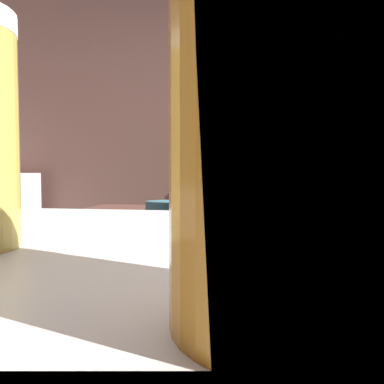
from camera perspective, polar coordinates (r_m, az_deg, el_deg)
name	(u,v)px	position (r m, az deg, el deg)	size (l,w,h in m)	color
wall_back	(242,140)	(3.47, 6.84, 6.98)	(5.20, 0.10, 2.70)	brown
prep_counter	(304,316)	(2.00, 15.03, -16.04)	(2.10, 0.60, 0.92)	brown
back_shelf	(274,244)	(3.23, 11.14, -6.94)	(0.88, 0.36, 1.11)	#37343C
bartender	(243,207)	(1.44, 6.91, -2.09)	(0.46, 0.54, 1.70)	#2D2532
mixing_bowl	(166,207)	(1.85, -3.53, -2.05)	(0.18, 0.18, 0.05)	teal
chefs_knife	(313,213)	(1.86, 16.09, -2.82)	(0.24, 0.03, 0.01)	silver
pint_glass_far	(308,92)	(0.13, 15.56, 12.98)	(0.08, 0.08, 0.14)	#B2701E
bottle_hot_sauce	(319,160)	(3.16, 16.86, 4.14)	(0.06, 0.06, 0.18)	#365091
bottle_olive_oil	(222,160)	(3.10, 4.05, 4.34)	(0.07, 0.07, 0.18)	#DAD57B
bottle_soy	(264,158)	(3.17, 9.84, 4.65)	(0.07, 0.07, 0.24)	#3C5D92
bottle_vinegar	(233,156)	(3.21, 5.59, 4.84)	(0.05, 0.05, 0.26)	#D4D283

